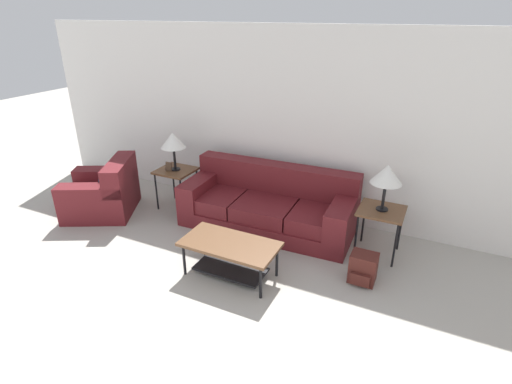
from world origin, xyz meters
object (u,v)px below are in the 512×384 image
at_px(side_table_left, 176,174).
at_px(side_table_right, 381,215).
at_px(table_lamp_left, 173,141).
at_px(coffee_table, 230,251).
at_px(couch, 269,206).
at_px(backpack, 363,268).
at_px(armchair, 103,194).
at_px(table_lamp_right, 387,175).

height_order(side_table_left, side_table_right, same).
relative_size(side_table_left, table_lamp_left, 1.08).
distance_m(coffee_table, table_lamp_left, 2.09).
xyz_separation_m(couch, side_table_right, (1.49, -0.06, 0.25)).
height_order(couch, backpack, couch).
relative_size(table_lamp_left, backpack, 1.63).
height_order(side_table_right, backpack, side_table_right).
bearing_deg(table_lamp_left, side_table_left, 90.00).
distance_m(armchair, coffee_table, 2.51).
distance_m(couch, backpack, 1.62).
distance_m(side_table_right, table_lamp_right, 0.51).
distance_m(side_table_left, backpack, 3.02).
height_order(side_table_left, table_lamp_left, table_lamp_left).
relative_size(armchair, side_table_right, 2.05).
relative_size(coffee_table, side_table_right, 1.77).
relative_size(armchair, table_lamp_right, 2.21).
relative_size(side_table_left, table_lamp_right, 1.08).
height_order(coffee_table, table_lamp_left, table_lamp_left).
relative_size(couch, armchair, 1.90).
height_order(side_table_left, backpack, side_table_left).
distance_m(armchair, side_table_left, 1.10).
distance_m(table_lamp_left, backpack, 3.13).
bearing_deg(backpack, side_table_right, 86.86).
distance_m(armchair, table_lamp_right, 3.97).
bearing_deg(side_table_right, couch, 177.65).
bearing_deg(coffee_table, backpack, 21.35).
distance_m(table_lamp_left, table_lamp_right, 2.97).
relative_size(coffee_table, backpack, 3.12).
bearing_deg(armchair, backpack, -0.39).
xyz_separation_m(side_table_right, table_lamp_right, (0.00, -0.00, 0.51)).
distance_m(couch, coffee_table, 1.24).
relative_size(table_lamp_right, backpack, 1.63).
bearing_deg(armchair, table_lamp_left, 34.97).
distance_m(coffee_table, side_table_right, 1.84).
bearing_deg(side_table_left, coffee_table, -36.79).
distance_m(coffee_table, backpack, 1.47).
height_order(couch, side_table_right, couch).
bearing_deg(couch, armchair, -164.04).
xyz_separation_m(couch, backpack, (1.45, -0.70, -0.13)).
bearing_deg(side_table_right, armchair, -170.94).
height_order(armchair, table_lamp_right, table_lamp_right).
distance_m(couch, side_table_left, 1.50).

